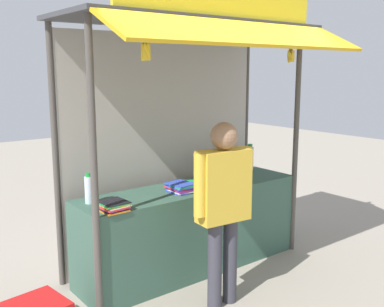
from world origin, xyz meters
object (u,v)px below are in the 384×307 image
at_px(water_bottle_center, 228,163).
at_px(banana_bunch_leftmost, 146,52).
at_px(water_bottle_left, 235,165).
at_px(vendor_person, 223,198).
at_px(water_bottle_right, 89,189).
at_px(magazine_stack_back_left, 181,187).
at_px(magazine_stack_mid_left, 113,206).
at_px(banana_bunch_rightmost, 291,56).
at_px(magazine_stack_front_right, 199,184).
at_px(water_bottle_front_left, 220,170).
at_px(water_bottle_far_left, 250,158).

height_order(water_bottle_center, banana_bunch_leftmost, banana_bunch_leftmost).
height_order(water_bottle_left, vendor_person, vendor_person).
relative_size(water_bottle_right, magazine_stack_back_left, 0.98).
height_order(water_bottle_left, magazine_stack_mid_left, water_bottle_left).
bearing_deg(banana_bunch_rightmost, magazine_stack_mid_left, 173.94).
relative_size(water_bottle_left, water_bottle_right, 1.14).
relative_size(magazine_stack_back_left, magazine_stack_front_right, 1.04).
relative_size(magazine_stack_mid_left, banana_bunch_leftmost, 1.02).
bearing_deg(magazine_stack_front_right, banana_bunch_rightmost, -25.27).
height_order(magazine_stack_front_right, magazine_stack_mid_left, magazine_stack_mid_left).
distance_m(magazine_stack_front_right, banana_bunch_rightmost, 1.63).
xyz_separation_m(water_bottle_front_left, magazine_stack_mid_left, (-1.41, -0.22, -0.09)).
bearing_deg(water_bottle_far_left, banana_bunch_leftmost, -160.75).
bearing_deg(banana_bunch_leftmost, vendor_person, -33.56).
xyz_separation_m(banana_bunch_leftmost, banana_bunch_rightmost, (1.77, -0.00, -0.00)).
bearing_deg(water_bottle_right, water_bottle_center, 3.02).
xyz_separation_m(banana_bunch_rightmost, vendor_person, (-1.23, -0.35, -1.22)).
xyz_separation_m(water_bottle_center, magazine_stack_front_right, (-0.59, -0.21, -0.11)).
bearing_deg(banana_bunch_leftmost, water_bottle_far_left, 19.25).
bearing_deg(banana_bunch_leftmost, water_bottle_front_left, 19.88).
relative_size(water_bottle_right, magazine_stack_front_right, 1.02).
xyz_separation_m(water_bottle_far_left, magazine_stack_front_right, (-0.97, -0.24, -0.12)).
height_order(water_bottle_right, magazine_stack_mid_left, water_bottle_right).
xyz_separation_m(water_bottle_front_left, banana_bunch_leftmost, (-1.19, -0.43, 1.20)).
bearing_deg(banana_bunch_rightmost, banana_bunch_leftmost, 179.99).
xyz_separation_m(water_bottle_front_left, magazine_stack_back_left, (-0.59, -0.10, -0.08)).
bearing_deg(water_bottle_center, banana_bunch_rightmost, -65.72).
height_order(magazine_stack_back_left, vendor_person, vendor_person).
xyz_separation_m(water_bottle_left, magazine_stack_front_right, (-0.52, -0.02, -0.13)).
distance_m(water_bottle_right, banana_bunch_rightmost, 2.44).
xyz_separation_m(water_bottle_right, magazine_stack_back_left, (0.89, -0.20, -0.09)).
bearing_deg(water_bottle_front_left, water_bottle_right, 176.12).
height_order(water_bottle_center, vendor_person, vendor_person).
relative_size(water_bottle_center, magazine_stack_front_right, 1.03).
relative_size(water_bottle_far_left, banana_bunch_leftmost, 1.17).
bearing_deg(magazine_stack_mid_left, water_bottle_right, 101.67).
relative_size(magazine_stack_front_right, magazine_stack_mid_left, 1.02).
bearing_deg(magazine_stack_back_left, water_bottle_left, 6.57).
xyz_separation_m(water_bottle_left, banana_bunch_rightmost, (0.35, -0.43, 1.18)).
bearing_deg(vendor_person, magazine_stack_back_left, -89.50).
bearing_deg(water_bottle_far_left, water_bottle_center, -176.04).
distance_m(water_bottle_center, water_bottle_front_left, 0.35).
bearing_deg(water_bottle_center, magazine_stack_back_left, -161.94).
distance_m(water_bottle_left, banana_bunch_leftmost, 1.89).
xyz_separation_m(water_bottle_far_left, magazine_stack_mid_left, (-2.09, -0.44, -0.11)).
xyz_separation_m(water_bottle_left, magazine_stack_back_left, (-0.82, -0.09, -0.11)).
distance_m(water_bottle_right, magazine_stack_front_right, 1.19).
bearing_deg(magazine_stack_mid_left, vendor_person, -36.71).
distance_m(water_bottle_far_left, magazine_stack_back_left, 1.31).
distance_m(water_bottle_far_left, banana_bunch_rightmost, 1.35).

